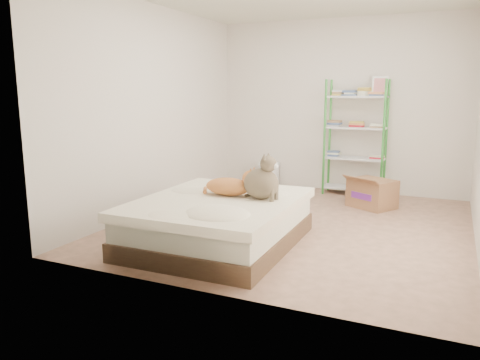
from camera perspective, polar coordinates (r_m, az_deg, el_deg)
The scene contains 7 objects.
room at distance 5.34m, azimuth 7.07°, elevation 8.21°, with size 3.81×4.21×2.61m.
bed at distance 4.75m, azimuth -2.61°, elevation -5.08°, with size 1.50×1.87×0.47m.
orange_cat at distance 4.82m, azimuth -1.45°, elevation -0.52°, with size 0.58×0.31×0.23m, color gold, non-canonical shape.
grey_cat at distance 4.64m, azimuth 2.60°, elevation 0.38°, with size 0.33×0.39×0.45m, color #796A51, non-canonical shape.
shelf_unit at distance 7.11m, azimuth 13.95°, elevation 5.56°, with size 0.88×0.36×1.74m.
cardboard_box at distance 6.47m, azimuth 15.81°, elevation -1.57°, with size 0.69×0.72×0.44m.
white_bin at distance 7.54m, azimuth 3.56°, elevation 0.59°, with size 0.41×0.38×0.39m.
Camera 1 is at (1.59, -5.09, 1.54)m, focal length 35.00 mm.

